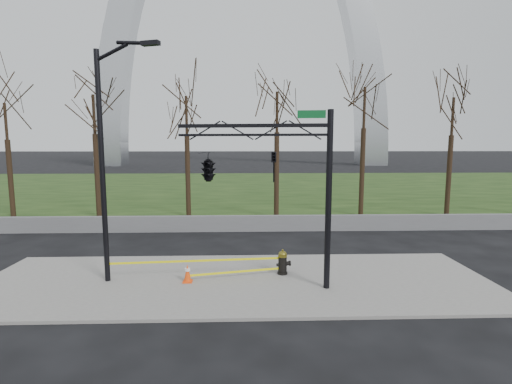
{
  "coord_description": "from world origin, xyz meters",
  "views": [
    {
      "loc": [
        0.27,
        -12.99,
        4.9
      ],
      "look_at": [
        0.75,
        2.0,
        3.0
      ],
      "focal_mm": 26.58,
      "sensor_mm": 36.0,
      "label": 1
    }
  ],
  "objects_px": {
    "traffic_cone": "(187,273)",
    "traffic_signal_mast": "(231,167)",
    "street_light": "(107,150)",
    "fire_hydrant": "(283,263)"
  },
  "relations": [
    {
      "from": "fire_hydrant",
      "to": "street_light",
      "type": "distance_m",
      "value": 7.37
    },
    {
      "from": "street_light",
      "to": "traffic_signal_mast",
      "type": "bearing_deg",
      "value": 11.9
    },
    {
      "from": "street_light",
      "to": "traffic_signal_mast",
      "type": "xyz_separation_m",
      "value": [
        4.18,
        -0.37,
        -0.55
      ]
    },
    {
      "from": "street_light",
      "to": "fire_hydrant",
      "type": "bearing_deg",
      "value": 22.25
    },
    {
      "from": "fire_hydrant",
      "to": "traffic_signal_mast",
      "type": "height_order",
      "value": "traffic_signal_mast"
    },
    {
      "from": "traffic_cone",
      "to": "street_light",
      "type": "height_order",
      "value": "street_light"
    },
    {
      "from": "fire_hydrant",
      "to": "traffic_signal_mast",
      "type": "distance_m",
      "value": 4.18
    },
    {
      "from": "street_light",
      "to": "traffic_signal_mast",
      "type": "height_order",
      "value": "street_light"
    },
    {
      "from": "fire_hydrant",
      "to": "traffic_cone",
      "type": "distance_m",
      "value": 3.5
    },
    {
      "from": "traffic_cone",
      "to": "traffic_signal_mast",
      "type": "xyz_separation_m",
      "value": [
        1.55,
        -0.21,
        3.73
      ]
    }
  ]
}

